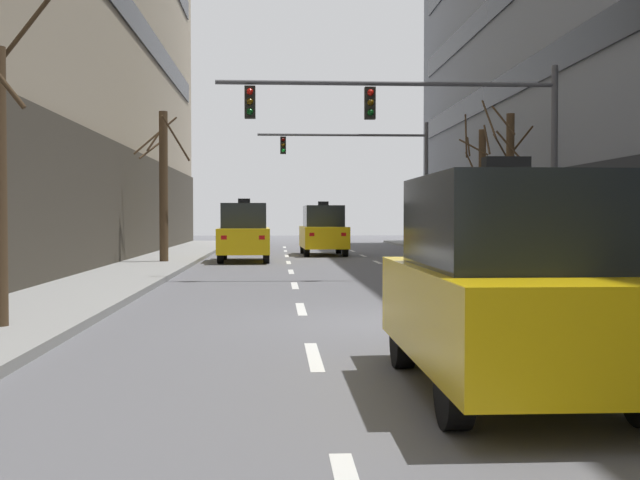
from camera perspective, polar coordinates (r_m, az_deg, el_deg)
The scene contains 27 objects.
ground_plane at distance 12.93m, azimuth 6.27°, elevation -5.82°, with size 120.00×120.00×0.00m, color slate.
sidewalk_left at distance 13.41m, azimuth -21.22°, elevation -5.36°, with size 2.63×80.00×0.14m, color gray.
lane_stripe_l1_s3 at distance 9.81m, azimuth -0.44°, elevation -8.19°, with size 0.16×2.00×0.01m, color silver.
lane_stripe_l1_s4 at distance 14.75m, azimuth -1.35°, elevation -4.87°, with size 0.16×2.00×0.01m, color silver.
lane_stripe_l1_s5 at distance 19.73m, azimuth -1.79°, elevation -3.23°, with size 0.16×2.00×0.01m, color silver.
lane_stripe_l1_s6 at distance 24.71m, azimuth -2.06°, elevation -2.24°, with size 0.16×2.00×0.01m, color silver.
lane_stripe_l1_s7 at distance 29.70m, azimuth -2.23°, elevation -1.59°, with size 0.16×2.00×0.01m, color silver.
lane_stripe_l1_s8 at distance 34.70m, azimuth -2.36°, elevation -1.13°, with size 0.16×2.00×0.01m, color silver.
lane_stripe_l1_s9 at distance 39.69m, azimuth -2.45°, elevation -0.78°, with size 0.16×2.00×0.01m, color silver.
lane_stripe_l1_s10 at distance 44.69m, azimuth -2.53°, elevation -0.51°, with size 0.16×2.00×0.01m, color silver.
lane_stripe_l2_s3 at distance 10.48m, azimuth 17.99°, elevation -7.63°, with size 0.16×2.00×0.01m, color silver.
lane_stripe_l2_s4 at distance 15.21m, azimuth 11.17°, elevation -4.71°, with size 0.16×2.00×0.01m, color silver.
lane_stripe_l2_s5 at distance 20.07m, azimuth 7.65°, elevation -3.16°, with size 0.16×2.00×0.01m, color silver.
lane_stripe_l2_s6 at distance 24.99m, azimuth 5.51°, elevation -2.21°, with size 0.16×2.00×0.01m, color silver.
lane_stripe_l2_s7 at distance 29.93m, azimuth 4.08°, elevation -1.57°, with size 0.16×2.00×0.01m, color silver.
lane_stripe_l2_s8 at distance 34.89m, azimuth 3.05°, elevation -1.11°, with size 0.16×2.00×0.01m, color silver.
lane_stripe_l2_s9 at distance 39.86m, azimuth 2.28°, elevation -0.77°, with size 0.16×2.00×0.01m, color silver.
lane_stripe_l2_s10 at distance 44.84m, azimuth 1.68°, elevation -0.50°, with size 0.16×2.00×0.01m, color silver.
taxi_driving_0 at distance 7.90m, azimuth 12.93°, elevation -3.09°, with size 1.80×4.28×2.25m.
taxi_driving_1 at distance 30.48m, azimuth -5.37°, elevation 0.52°, with size 1.97×4.54×2.36m.
taxi_driving_2 at distance 35.45m, azimuth 0.23°, elevation 0.68°, with size 1.99×4.53×2.35m.
car_parked_2 at distance 18.43m, azimuth 15.82°, elevation -0.42°, with size 1.86×4.32×2.08m.
traffic_signal_0 at distance 21.79m, azimuth 7.79°, elevation 8.07°, with size 9.10×0.35×5.57m.
traffic_signal_1 at distance 40.07m, azimuth 3.90°, elevation 5.46°, with size 8.42×0.35×6.21m.
street_tree_0 at distance 32.38m, azimuth 11.32°, elevation 3.56°, with size 2.12×1.96×5.65m.
street_tree_2 at distance 28.73m, azimuth 13.18°, elevation 3.96°, with size 1.69×1.75×5.65m.
street_tree_3 at distance 28.55m, azimuth -10.98°, elevation 3.94°, with size 2.02×2.03×5.18m.
Camera 1 is at (-2.09, -12.65, 1.68)m, focal length 45.40 mm.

